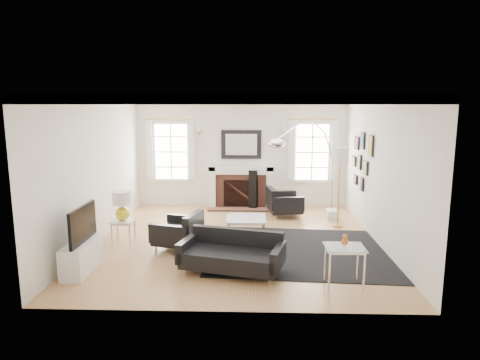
{
  "coord_description": "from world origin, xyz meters",
  "views": [
    {
      "loc": [
        0.33,
        -8.21,
        2.68
      ],
      "look_at": [
        0.05,
        0.3,
        1.17
      ],
      "focal_mm": 32.0,
      "sensor_mm": 36.0,
      "label": 1
    }
  ],
  "objects_px": {
    "armchair_left": "(180,232)",
    "gourd_lamp": "(122,204)",
    "arc_floor_lamp": "(307,168)",
    "coffee_table": "(246,219)",
    "fireplace": "(241,187)",
    "sofa": "(233,255)",
    "armchair_right": "(282,203)"
  },
  "relations": [
    {
      "from": "sofa",
      "to": "armchair_right",
      "type": "relative_size",
      "value": 1.83
    },
    {
      "from": "fireplace",
      "to": "armchair_right",
      "type": "relative_size",
      "value": 1.75
    },
    {
      "from": "armchair_left",
      "to": "arc_floor_lamp",
      "type": "height_order",
      "value": "arc_floor_lamp"
    },
    {
      "from": "sofa",
      "to": "arc_floor_lamp",
      "type": "xyz_separation_m",
      "value": [
        1.51,
        2.81,
        1.0
      ]
    },
    {
      "from": "arc_floor_lamp",
      "to": "armchair_left",
      "type": "bearing_deg",
      "value": -146.3
    },
    {
      "from": "coffee_table",
      "to": "gourd_lamp",
      "type": "height_order",
      "value": "gourd_lamp"
    },
    {
      "from": "fireplace",
      "to": "sofa",
      "type": "relative_size",
      "value": 0.96
    },
    {
      "from": "fireplace",
      "to": "armchair_right",
      "type": "height_order",
      "value": "fireplace"
    },
    {
      "from": "gourd_lamp",
      "to": "arc_floor_lamp",
      "type": "relative_size",
      "value": 0.24
    },
    {
      "from": "gourd_lamp",
      "to": "armchair_right",
      "type": "bearing_deg",
      "value": 34.24
    },
    {
      "from": "gourd_lamp",
      "to": "armchair_left",
      "type": "bearing_deg",
      "value": -11.78
    },
    {
      "from": "sofa",
      "to": "arc_floor_lamp",
      "type": "distance_m",
      "value": 3.34
    },
    {
      "from": "arc_floor_lamp",
      "to": "sofa",
      "type": "bearing_deg",
      "value": -118.2
    },
    {
      "from": "armchair_left",
      "to": "coffee_table",
      "type": "xyz_separation_m",
      "value": [
        1.22,
        0.93,
        0.01
      ]
    },
    {
      "from": "armchair_right",
      "to": "arc_floor_lamp",
      "type": "relative_size",
      "value": 0.4
    },
    {
      "from": "armchair_right",
      "to": "gourd_lamp",
      "type": "distance_m",
      "value": 3.93
    },
    {
      "from": "fireplace",
      "to": "armchair_right",
      "type": "xyz_separation_m",
      "value": [
        1.03,
        -0.88,
        -0.22
      ]
    },
    {
      "from": "fireplace",
      "to": "armchair_right",
      "type": "distance_m",
      "value": 1.37
    },
    {
      "from": "armchair_left",
      "to": "gourd_lamp",
      "type": "distance_m",
      "value": 1.27
    },
    {
      "from": "fireplace",
      "to": "coffee_table",
      "type": "height_order",
      "value": "fireplace"
    },
    {
      "from": "fireplace",
      "to": "gourd_lamp",
      "type": "bearing_deg",
      "value": -125.59
    },
    {
      "from": "coffee_table",
      "to": "armchair_left",
      "type": "bearing_deg",
      "value": -142.59
    },
    {
      "from": "coffee_table",
      "to": "fireplace",
      "type": "bearing_deg",
      "value": 94.15
    },
    {
      "from": "arc_floor_lamp",
      "to": "coffee_table",
      "type": "bearing_deg",
      "value": -150.02
    },
    {
      "from": "armchair_left",
      "to": "coffee_table",
      "type": "bearing_deg",
      "value": 37.41
    },
    {
      "from": "armchair_left",
      "to": "gourd_lamp",
      "type": "height_order",
      "value": "gourd_lamp"
    },
    {
      "from": "sofa",
      "to": "arc_floor_lamp",
      "type": "height_order",
      "value": "arc_floor_lamp"
    },
    {
      "from": "coffee_table",
      "to": "arc_floor_lamp",
      "type": "bearing_deg",
      "value": 29.98
    },
    {
      "from": "coffee_table",
      "to": "gourd_lamp",
      "type": "xyz_separation_m",
      "value": [
        -2.37,
        -0.69,
        0.47
      ]
    },
    {
      "from": "arc_floor_lamp",
      "to": "armchair_right",
      "type": "bearing_deg",
      "value": 122.51
    },
    {
      "from": "sofa",
      "to": "armchair_left",
      "type": "relative_size",
      "value": 1.74
    },
    {
      "from": "fireplace",
      "to": "coffee_table",
      "type": "relative_size",
      "value": 2.09
    }
  ]
}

